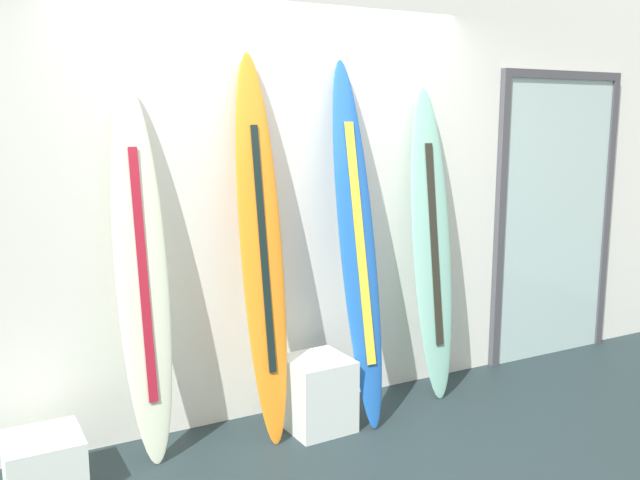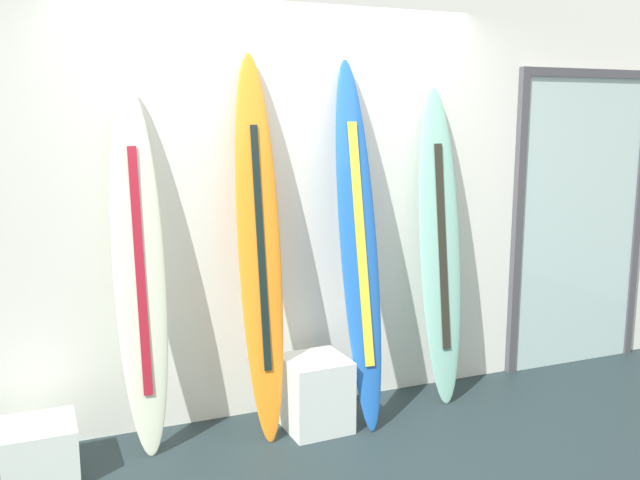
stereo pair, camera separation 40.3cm
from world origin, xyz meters
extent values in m
cube|color=white|center=(0.00, 1.30, 1.40)|extent=(7.20, 0.20, 2.80)
ellipsoid|color=silver|center=(-0.91, 1.01, 1.01)|extent=(0.28, 0.36, 2.02)
cube|color=#A81A2C|center=(-0.91, 0.98, 1.01)|extent=(0.05, 0.21, 1.34)
cone|color=black|center=(-0.91, 0.92, 0.18)|extent=(0.07, 0.08, 0.11)
ellipsoid|color=orange|center=(-0.24, 0.96, 1.10)|extent=(0.27, 0.47, 2.20)
cube|color=black|center=(-0.24, 0.93, 1.11)|extent=(0.06, 0.26, 1.38)
ellipsoid|color=blue|center=(0.36, 0.91, 1.09)|extent=(0.26, 0.56, 2.19)
cube|color=yellow|center=(0.36, 0.88, 1.10)|extent=(0.08, 0.33, 1.42)
cone|color=black|center=(0.36, 0.75, 0.19)|extent=(0.07, 0.09, 0.11)
ellipsoid|color=#81BDA9|center=(0.98, 1.00, 1.01)|extent=(0.31, 0.37, 2.03)
cube|color=#27251D|center=(0.98, 0.97, 1.02)|extent=(0.06, 0.21, 1.30)
cone|color=black|center=(0.98, 0.91, 0.18)|extent=(0.07, 0.08, 0.11)
cube|color=white|center=(-1.47, 0.84, 0.15)|extent=(0.37, 0.37, 0.30)
cube|color=silver|center=(0.06, 0.85, 0.22)|extent=(0.38, 0.38, 0.43)
cube|color=silver|center=(2.28, 1.18, 1.06)|extent=(1.05, 0.02, 2.11)
cube|color=#47474C|center=(1.72, 1.18, 1.06)|extent=(0.06, 0.06, 2.11)
cube|color=#47474C|center=(2.83, 1.18, 1.06)|extent=(0.06, 0.06, 2.11)
cube|color=#47474C|center=(2.28, 1.18, 2.14)|extent=(1.17, 0.06, 0.06)
camera|label=1|loc=(-1.73, -2.56, 1.83)|focal=38.53mm
camera|label=2|loc=(-1.37, -2.73, 1.83)|focal=38.53mm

